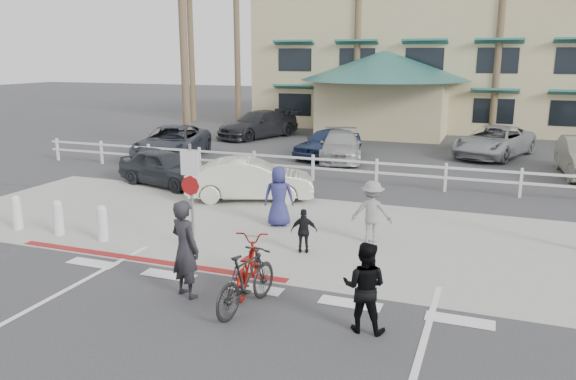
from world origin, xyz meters
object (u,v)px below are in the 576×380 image
at_px(bike_red, 247,265).
at_px(bike_black, 246,280).
at_px(sign_post, 192,192).
at_px(car_red_compact, 165,168).
at_px(car_white_sedan, 250,180).

relative_size(bike_red, bike_black, 1.02).
height_order(sign_post, bike_red, sign_post).
relative_size(bike_red, car_red_compact, 0.51).
bearing_deg(sign_post, bike_red, -36.52).
distance_m(bike_red, car_white_sedan, 7.16).
height_order(bike_red, car_white_sedan, car_white_sedan).
distance_m(bike_black, car_white_sedan, 8.12).
relative_size(sign_post, car_white_sedan, 0.71).
xyz_separation_m(sign_post, car_white_sedan, (-0.74, 4.94, -0.78)).
height_order(bike_black, car_red_compact, car_red_compact).
bearing_deg(car_white_sedan, bike_red, -177.39).
distance_m(bike_red, car_red_compact, 9.93).
xyz_separation_m(car_white_sedan, car_red_compact, (-3.74, 0.84, -0.02)).
bearing_deg(car_red_compact, bike_red, -122.95).
relative_size(sign_post, car_red_compact, 0.76).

